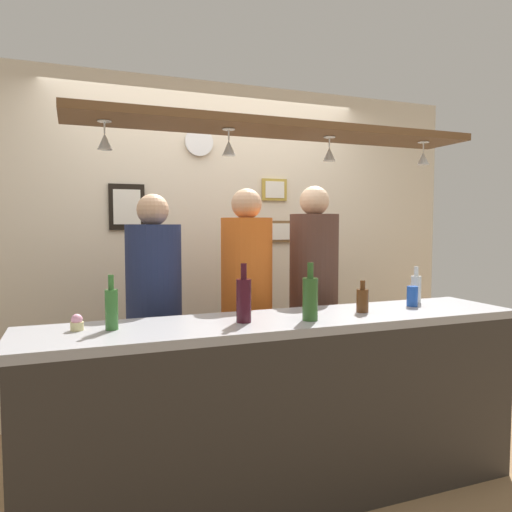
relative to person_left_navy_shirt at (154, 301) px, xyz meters
The scene contains 22 objects.
ground_plane 1.21m from the person_left_navy_shirt, 29.14° to the right, with size 8.00×8.00×0.00m, color olive.
back_wall 1.01m from the person_left_navy_shirt, 52.71° to the left, with size 4.40×0.06×2.60m, color beige.
bar_counter 1.07m from the person_left_navy_shirt, 54.70° to the right, with size 2.70×0.55×0.98m.
overhead_glass_rack 1.30m from the person_left_navy_shirt, 46.88° to the right, with size 2.20×0.36×0.04m, color brown.
hanging_wineglass_far_left 1.10m from the person_left_navy_shirt, 117.05° to the right, with size 0.07×0.07×0.13m.
hanging_wineglass_left 1.11m from the person_left_navy_shirt, 65.87° to the right, with size 0.07×0.07×0.13m.
hanging_wineglass_center_left 1.37m from the person_left_navy_shirt, 35.82° to the right, with size 0.07×0.07×0.13m.
hanging_wineglass_center 1.83m from the person_left_navy_shirt, 24.85° to the right, with size 0.07×0.07×0.13m.
person_left_navy_shirt is the anchor object (origin of this frame).
person_middle_orange_shirt 0.61m from the person_left_navy_shirt, ahead, with size 0.34×0.34×1.71m.
person_right_brown_shirt 1.11m from the person_left_navy_shirt, ahead, with size 0.34×0.34×1.74m.
bottle_champagne_green 1.04m from the person_left_navy_shirt, 49.22° to the right, with size 0.08×0.08×0.30m.
bottle_soda_clear 1.64m from the person_left_navy_shirt, 18.85° to the right, with size 0.06×0.06×0.23m.
bottle_wine_dark_red 0.79m from the person_left_navy_shirt, 64.33° to the right, with size 0.08×0.08×0.30m.
bottle_beer_green_import 0.71m from the person_left_navy_shirt, 114.98° to the right, with size 0.06×0.06×0.26m.
bottle_beer_brown_stubby 1.26m from the person_left_navy_shirt, 32.84° to the right, with size 0.07×0.07×0.18m.
drink_can 1.58m from the person_left_navy_shirt, 23.34° to the right, with size 0.07×0.07×0.12m, color #1E4CB2.
cupcake 0.75m from the person_left_navy_shirt, 126.96° to the right, with size 0.06×0.06×0.08m.
picture_frame_upper_small 1.54m from the person_left_navy_shirt, 33.05° to the left, with size 0.22×0.02×0.18m.
picture_frame_caricature 0.95m from the person_left_navy_shirt, 95.99° to the left, with size 0.26×0.02×0.34m.
picture_frame_lower_pair 1.46m from the person_left_navy_shirt, 31.44° to the left, with size 0.30×0.02×0.18m.
wall_clock 1.41m from the person_left_navy_shirt, 56.53° to the left, with size 0.22×0.22×0.03m, color white.
Camera 1 is at (-1.05, -2.64, 1.48)m, focal length 33.72 mm.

